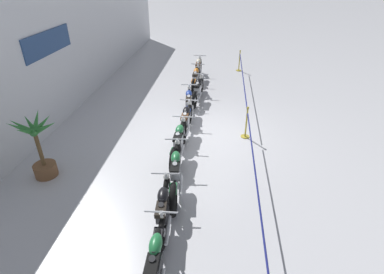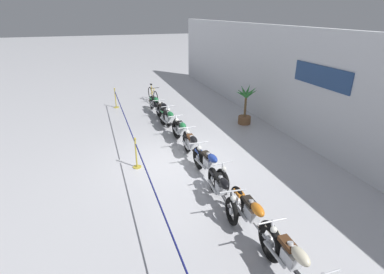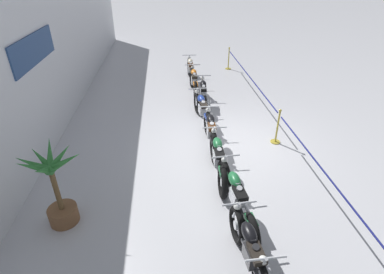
# 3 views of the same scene
# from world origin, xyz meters

# --- Properties ---
(ground_plane) EXTENTS (120.00, 120.00, 0.00)m
(ground_plane) POSITION_xyz_m (0.00, 0.00, 0.00)
(ground_plane) COLOR silver
(back_wall) EXTENTS (28.00, 0.29, 4.20)m
(back_wall) POSITION_xyz_m (0.00, 5.12, 2.10)
(back_wall) COLOR white
(back_wall) RESTS_ON ground
(motorcycle_green_0) EXTENTS (2.32, 0.62, 0.92)m
(motorcycle_green_0) POSITION_xyz_m (-5.31, 0.46, 0.46)
(motorcycle_green_0) COLOR black
(motorcycle_green_0) RESTS_ON ground
(motorcycle_black_1) EXTENTS (2.22, 0.62, 0.94)m
(motorcycle_black_1) POSITION_xyz_m (-4.12, 0.56, 0.47)
(motorcycle_black_1) COLOR black
(motorcycle_black_1) RESTS_ON ground
(motorcycle_green_2) EXTENTS (2.44, 0.63, 0.96)m
(motorcycle_green_2) POSITION_xyz_m (-2.78, 0.50, 0.47)
(motorcycle_green_2) COLOR black
(motorcycle_green_2) RESTS_ON ground
(motorcycle_green_3) EXTENTS (2.28, 0.62, 0.95)m
(motorcycle_green_3) POSITION_xyz_m (-1.39, 0.63, 0.47)
(motorcycle_green_3) COLOR black
(motorcycle_green_3) RESTS_ON ground
(motorcycle_black_4) EXTENTS (2.22, 0.62, 0.93)m
(motorcycle_black_4) POSITION_xyz_m (-0.06, 0.60, 0.46)
(motorcycle_black_4) COLOR black
(motorcycle_black_4) RESTS_ON ground
(motorcycle_blue_5) EXTENTS (2.27, 0.62, 0.92)m
(motorcycle_blue_5) POSITION_xyz_m (1.39, 0.67, 0.45)
(motorcycle_blue_5) COLOR black
(motorcycle_blue_5) RESTS_ON ground
(motorcycle_black_6) EXTENTS (2.19, 0.62, 0.92)m
(motorcycle_black_6) POSITION_xyz_m (2.75, 0.46, 0.45)
(motorcycle_black_6) COLOR black
(motorcycle_black_6) RESTS_ON ground
(motorcycle_orange_7) EXTENTS (2.29, 0.62, 0.95)m
(motorcycle_orange_7) POSITION_xyz_m (3.99, 0.67, 0.48)
(motorcycle_orange_7) COLOR black
(motorcycle_orange_7) RESTS_ON ground
(motorcycle_cream_8) EXTENTS (2.27, 0.62, 0.97)m
(motorcycle_cream_8) POSITION_xyz_m (5.41, 0.68, 0.48)
(motorcycle_cream_8) COLOR black
(motorcycle_cream_8) RESTS_ON ground
(bicycle) EXTENTS (1.75, 0.48, 0.97)m
(bicycle) POSITION_xyz_m (-7.43, 0.77, 0.39)
(bicycle) COLOR black
(bicycle) RESTS_ON ground
(potted_palm_left_of_row) EXTENTS (1.13, 1.14, 1.78)m
(potted_palm_left_of_row) POSITION_xyz_m (-2.61, 3.96, 0.85)
(potted_palm_left_of_row) COLOR brown
(potted_palm_left_of_row) RESTS_ON ground
(stanchion_far_left) EXTENTS (13.89, 0.28, 1.05)m
(stanchion_far_left) POSITION_xyz_m (-1.54, -1.31, 0.77)
(stanchion_far_left) COLOR gold
(stanchion_far_left) RESTS_ON ground
(stanchion_mid_left) EXTENTS (0.28, 0.28, 1.05)m
(stanchion_mid_left) POSITION_xyz_m (-0.02, -1.31, 0.36)
(stanchion_mid_left) COLOR gold
(stanchion_mid_left) RESTS_ON ground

